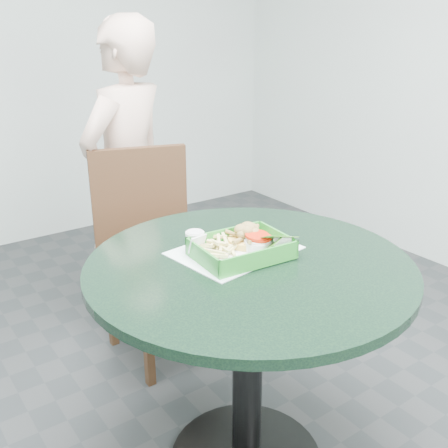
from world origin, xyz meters
TOP-DOWN VIEW (x-y plane):
  - wall_back at (0.00, 2.50)m, footprint 4.00×0.04m
  - cafe_table at (0.00, 0.00)m, footprint 0.99×0.99m
  - dining_chair at (0.11, 0.84)m, footprint 0.43×0.43m
  - diner_person at (0.13, 1.11)m, footprint 0.63×0.54m
  - placemat at (0.01, 0.09)m, footprint 0.40×0.32m
  - food_basket at (-0.00, 0.04)m, footprint 0.28×0.20m
  - crab_sandwich at (0.05, 0.08)m, footprint 0.13×0.13m
  - fries_pile at (-0.06, 0.10)m, footprint 0.12×0.13m
  - sauce_ramekin at (-0.10, 0.15)m, footprint 0.06×0.06m
  - garnish_cup at (0.06, 0.02)m, footprint 0.13×0.13m

SIDE VIEW (x-z plane):
  - dining_chair at x=0.11m, z-range 0.07..1.00m
  - cafe_table at x=0.00m, z-range 0.21..0.96m
  - diner_person at x=0.13m, z-range 0.00..1.46m
  - placemat at x=0.01m, z-range 0.75..0.75m
  - food_basket at x=0.00m, z-range 0.74..0.80m
  - fries_pile at x=-0.06m, z-range 0.77..0.81m
  - garnish_cup at x=0.06m, z-range 0.77..0.82m
  - crab_sandwich at x=0.05m, z-range 0.76..0.84m
  - sauce_ramekin at x=-0.10m, z-range 0.78..0.82m
  - wall_back at x=0.00m, z-range 0.00..2.80m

